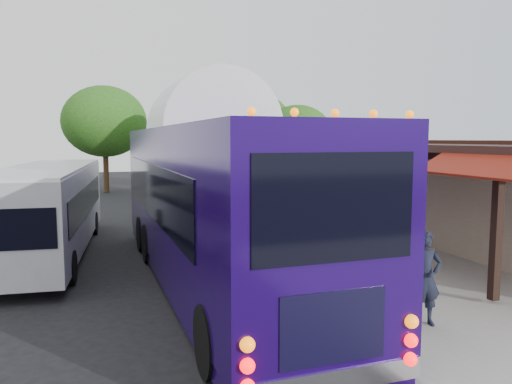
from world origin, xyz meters
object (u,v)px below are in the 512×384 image
object	(u,v)px
ped_b	(356,242)
ped_d	(230,190)
ped_a	(425,278)
sign_board	(376,249)
coach_bus	(211,194)
ped_c	(235,203)
city_bus	(49,206)

from	to	relation	value
ped_b	ped_d	bearing A→B (deg)	-111.42
ped_a	ped_b	distance (m)	3.96
ped_d	sign_board	xyz separation A→B (m)	(0.05, -13.65, -0.12)
coach_bus	sign_board	bearing A→B (deg)	-23.03
ped_b	sign_board	distance (m)	0.95
ped_c	ped_d	size ratio (longest dim) A/B	1.06
ped_b	ped_c	size ratio (longest dim) A/B	0.79
coach_bus	ped_c	xyz separation A→B (m)	(2.48, 6.68, -1.14)
coach_bus	ped_c	size ratio (longest dim) A/B	6.82
city_bus	ped_b	bearing A→B (deg)	-28.27
ped_a	ped_b	bearing A→B (deg)	88.46
coach_bus	ped_a	distance (m)	5.55
coach_bus	city_bus	world-z (taller)	coach_bus
city_bus	ped_c	xyz separation A→B (m)	(6.62, 2.08, -0.43)
ped_a	ped_d	xyz separation A→B (m)	(0.74, 16.59, 0.01)
ped_c	ped_d	bearing A→B (deg)	-148.27
city_bus	ped_a	bearing A→B (deg)	-46.71
coach_bus	ped_d	xyz separation A→B (m)	(3.77, 12.10, -1.19)
ped_a	ped_d	size ratio (longest dim) A/B	0.99
city_bus	sign_board	bearing A→B (deg)	-32.64
ped_b	ped_c	xyz separation A→B (m)	(-1.29, 7.28, 0.20)
ped_b	ped_d	xyz separation A→B (m)	(0.00, 12.70, 0.14)
ped_b	ped_d	world-z (taller)	ped_d
ped_c	sign_board	xyz separation A→B (m)	(1.34, -8.22, -0.18)
city_bus	ped_b	size ratio (longest dim) A/B	6.89
ped_c	ped_d	distance (m)	5.57
ped_c	sign_board	size ratio (longest dim) A/B	1.67
city_bus	ped_c	bearing A→B (deg)	22.48
city_bus	ped_c	world-z (taller)	city_bus
city_bus	sign_board	world-z (taller)	city_bus
coach_bus	ped_a	xyz separation A→B (m)	(3.03, -4.49, -1.20)
city_bus	ped_b	world-z (taller)	city_bus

